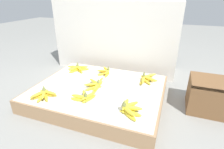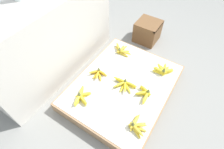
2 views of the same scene
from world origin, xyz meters
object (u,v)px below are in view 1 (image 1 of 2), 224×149
object	(u,v)px
banana_bunch_front_left	(44,94)
banana_bunch_front_midright	(129,109)
banana_bunch_middle_midleft	(96,85)
wooden_crate	(207,95)
banana_bunch_front_midleft	(85,97)
banana_bunch_back_left	(78,68)
banana_bunch_back_midleft	(105,72)
banana_bunch_back_midright	(146,79)

from	to	relation	value
banana_bunch_front_left	banana_bunch_front_midright	xyz separation A→B (m)	(0.69, 0.04, 0.00)
banana_bunch_front_midright	banana_bunch_middle_midleft	xyz separation A→B (m)	(-0.37, 0.25, -0.01)
wooden_crate	banana_bunch_front_midleft	bearing A→B (deg)	-156.28
wooden_crate	banana_bunch_middle_midleft	bearing A→B (deg)	-168.92
banana_bunch_back_left	banana_bunch_back_midleft	xyz separation A→B (m)	(0.31, 0.03, -0.00)
banana_bunch_front_midright	banana_bunch_middle_midleft	distance (m)	0.45
banana_bunch_front_left	banana_bunch_back_midright	size ratio (longest dim) A/B	0.73
banana_bunch_front_midleft	banana_bunch_back_midleft	bearing A→B (deg)	93.80
banana_bunch_middle_midleft	banana_bunch_back_left	world-z (taller)	banana_bunch_back_left
banana_bunch_front_left	banana_bunch_front_midleft	xyz separation A→B (m)	(0.33, 0.08, 0.00)
banana_bunch_middle_midleft	banana_bunch_back_left	distance (m)	0.43
banana_bunch_back_midleft	wooden_crate	bearing A→B (deg)	-7.04
banana_bunch_middle_midleft	banana_bunch_back_midright	size ratio (longest dim) A/B	1.00
wooden_crate	banana_bunch_back_left	size ratio (longest dim) A/B	1.28
banana_bunch_middle_midleft	wooden_crate	bearing A→B (deg)	11.08
banana_bunch_front_left	banana_bunch_middle_midleft	world-z (taller)	banana_bunch_front_left
banana_bunch_front_midright	banana_bunch_back_midleft	distance (m)	0.68
banana_bunch_back_midright	banana_bunch_front_left	bearing A→B (deg)	-141.66
banana_bunch_front_midleft	banana_bunch_middle_midleft	world-z (taller)	banana_bunch_front_midleft
banana_bunch_back_left	banana_bunch_back_midright	xyz separation A→B (m)	(0.74, 0.01, -0.00)
banana_bunch_front_midleft	banana_bunch_middle_midleft	bearing A→B (deg)	91.70
wooden_crate	banana_bunch_middle_midleft	distance (m)	0.93
banana_bunch_back_left	banana_bunch_back_midright	distance (m)	0.74
banana_bunch_front_left	wooden_crate	bearing A→B (deg)	21.08
wooden_crate	banana_bunch_back_midright	world-z (taller)	wooden_crate
banana_bunch_front_midright	banana_bunch_back_left	xyz separation A→B (m)	(-0.71, 0.52, -0.00)
banana_bunch_front_midleft	banana_bunch_back_midleft	world-z (taller)	banana_bunch_front_midleft
banana_bunch_back_left	banana_bunch_back_midleft	size ratio (longest dim) A/B	1.26
banana_bunch_front_midright	banana_bunch_back_midleft	xyz separation A→B (m)	(-0.40, 0.55, -0.00)
banana_bunch_front_midright	banana_bunch_back_left	bearing A→B (deg)	143.86
banana_bunch_front_midright	banana_bunch_back_midright	world-z (taller)	banana_bunch_front_midright
wooden_crate	banana_bunch_front_midright	size ratio (longest dim) A/B	1.42
banana_bunch_front_midleft	banana_bunch_front_midright	size ratio (longest dim) A/B	0.86
banana_bunch_front_midleft	banana_bunch_middle_midleft	distance (m)	0.22
wooden_crate	banana_bunch_front_left	xyz separation A→B (m)	(-1.24, -0.48, 0.02)
banana_bunch_middle_midleft	banana_bunch_back_midright	bearing A→B (deg)	34.23
banana_bunch_back_left	banana_bunch_back_midleft	distance (m)	0.31
wooden_crate	banana_bunch_front_left	size ratio (longest dim) A/B	1.56
banana_bunch_front_midright	banana_bunch_middle_midleft	bearing A→B (deg)	145.59
banana_bunch_front_left	banana_bunch_back_left	world-z (taller)	banana_bunch_back_left
banana_bunch_back_midleft	banana_bunch_back_midright	bearing A→B (deg)	-3.11
banana_bunch_front_left	banana_bunch_back_left	distance (m)	0.56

